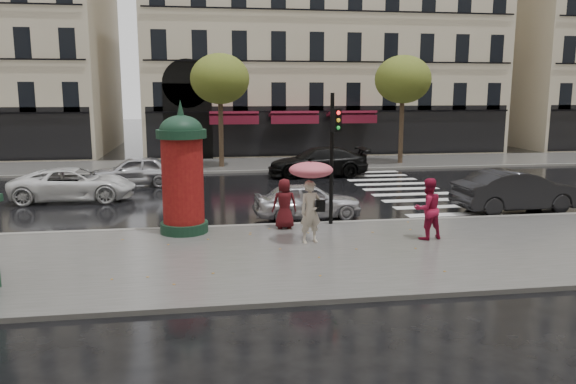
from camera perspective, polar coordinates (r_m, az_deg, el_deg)
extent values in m
plane|color=black|center=(16.03, 2.93, -6.06)|extent=(160.00, 160.00, 0.00)
cube|color=#474744|center=(15.55, 3.30, -6.36)|extent=(90.00, 7.00, 0.12)
cube|color=#474744|center=(34.50, -3.48, 2.80)|extent=(90.00, 6.00, 0.12)
cube|color=slate|center=(18.86, 1.08, -3.34)|extent=(90.00, 0.25, 0.14)
cube|color=slate|center=(31.54, -2.97, 2.13)|extent=(90.00, 0.25, 0.14)
cube|color=silver|center=(26.69, 11.40, 0.33)|extent=(3.60, 11.75, 0.01)
cube|color=#B7A88C|center=(46.32, 2.79, 17.02)|extent=(26.00, 14.00, 20.00)
cylinder|color=#38281C|center=(33.14, -6.83, 6.86)|extent=(0.28, 0.28, 5.20)
ellipsoid|color=#42611E|center=(33.10, -6.93, 11.36)|extent=(3.40, 3.40, 2.89)
cylinder|color=#38281C|center=(35.28, 11.45, 6.93)|extent=(0.28, 0.28, 5.20)
ellipsoid|color=#42611E|center=(35.24, 11.60, 11.15)|extent=(3.40, 3.40, 2.89)
imported|color=beige|center=(16.30, 2.32, -2.02)|extent=(0.77, 0.61, 1.84)
cylinder|color=black|center=(16.18, 2.34, 0.10)|extent=(0.02, 0.02, 1.16)
ellipsoid|color=#BE2357|center=(16.09, 2.35, 2.25)|extent=(1.27, 1.27, 0.45)
cone|color=black|center=(16.05, 2.36, 3.16)|extent=(0.04, 0.04, 0.10)
cube|color=black|center=(16.25, 3.31, -1.40)|extent=(0.27, 0.12, 0.34)
imported|color=maroon|center=(17.20, 14.00, -1.66)|extent=(1.02, 0.86, 1.84)
imported|color=#420D11|center=(18.01, -0.36, -1.18)|extent=(0.80, 0.53, 1.62)
cylinder|color=#12301F|center=(17.98, -10.49, -3.51)|extent=(1.49, 1.49, 0.32)
cylinder|color=maroon|center=(17.69, -10.64, 1.19)|extent=(1.28, 1.28, 2.66)
cylinder|color=#12301F|center=(17.52, -10.80, 5.83)|extent=(1.53, 1.53, 0.27)
ellipsoid|color=#12301F|center=(17.52, -10.81, 6.18)|extent=(1.32, 1.32, 0.92)
cone|color=#12301F|center=(17.48, -10.88, 8.44)|extent=(0.21, 0.21, 0.48)
cylinder|color=black|center=(18.49, 4.45, 3.31)|extent=(0.13, 0.13, 4.32)
cube|color=black|center=(18.19, 4.95, 7.29)|extent=(0.32, 0.28, 0.76)
imported|color=silver|center=(19.99, 1.98, -0.87)|extent=(3.92, 1.76, 1.31)
imported|color=black|center=(22.86, 22.22, 0.11)|extent=(4.86, 1.98, 1.57)
imported|color=silver|center=(24.91, -20.90, 0.75)|extent=(4.96, 2.30, 1.37)
imported|color=black|center=(30.02, 3.05, 3.07)|extent=(5.35, 2.25, 1.54)
imported|color=#B7B6BB|center=(27.87, -15.32, 2.07)|extent=(4.31, 1.89, 1.45)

